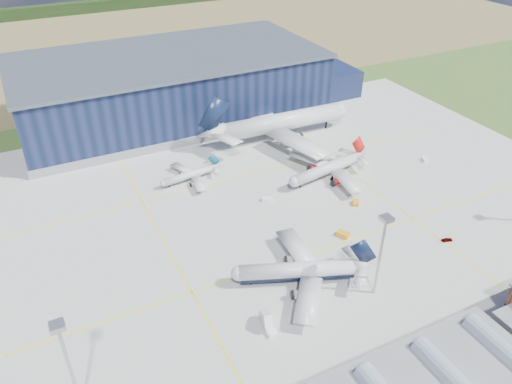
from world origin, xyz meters
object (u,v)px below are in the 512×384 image
object	(u,v)px
airliner_navy	(297,263)
gse_tug_c	(282,127)
gse_tug_a	(343,235)
airliner_regional	(188,172)
airstair	(266,322)
car_a	(447,240)
gse_cart_b	(267,199)
light_mast_center	(382,244)
gse_cart_a	(425,159)
airliner_widebody	(283,113)
light_mast_west	(66,354)
gse_tug_b	(356,203)
hangar	(177,88)
airliner_red	(326,164)

from	to	relation	value
airliner_navy	gse_tug_c	bearing A→B (deg)	-94.82
airliner_navy	gse_tug_a	xyz separation A→B (m)	(21.27, 10.17, -5.32)
airliner_regional	airstair	bearing A→B (deg)	78.10
airliner_navy	car_a	bearing A→B (deg)	-163.80
airliner_navy	gse_cart_b	world-z (taller)	airliner_navy
gse_tug_c	car_a	size ratio (longest dim) A/B	1.14
gse_tug_a	airliner_regional	bearing A→B (deg)	94.36
light_mast_center	gse_cart_a	distance (m)	75.29
light_mast_center	airliner_widebody	world-z (taller)	light_mast_center
light_mast_west	car_a	xyz separation A→B (m)	(101.15, 7.33, -14.91)
airliner_regional	gse_cart_b	xyz separation A→B (m)	(17.98, -22.06, -3.08)
airliner_regional	gse_tug_b	distance (m)	55.44
hangar	gse_tug_b	bearing A→B (deg)	-73.88
gse_cart_a	airliner_widebody	bearing A→B (deg)	152.55
light_mast_center	airliner_regional	size ratio (longest dim) A/B	1.02
hangar	light_mast_west	size ratio (longest dim) A/B	6.30
airliner_widebody	airliner_regional	bearing A→B (deg)	-159.18
gse_tug_c	airliner_red	bearing A→B (deg)	-117.98
light_mast_west	gse_cart_a	size ratio (longest dim) A/B	8.56
airliner_regional	gse_tug_a	xyz separation A→B (m)	(28.98, -47.96, -2.97)
airliner_widebody	car_a	distance (m)	78.90
gse_tug_c	gse_tug_a	bearing A→B (deg)	-124.65
gse_tug_c	car_a	xyz separation A→B (m)	(6.00, -84.67, -0.24)
gse_tug_b	airstair	size ratio (longest dim) A/B	0.62
airliner_red	gse_cart_a	distance (m)	39.65
airliner_navy	car_a	xyz separation A→B (m)	(46.20, -4.55, -5.52)
airstair	gse_tug_c	bearing A→B (deg)	70.74
light_mast_center	gse_tug_c	world-z (taller)	light_mast_center
hangar	car_a	distance (m)	124.07
gse_tug_c	car_a	world-z (taller)	gse_tug_c
airliner_navy	gse_tug_c	xyz separation A→B (m)	(40.20, 80.13, -5.28)
gse_tug_c	airliner_regional	bearing A→B (deg)	-174.85
gse_cart_a	gse_cart_b	world-z (taller)	gse_cart_b
gse_cart_a	gse_tug_c	size ratio (longest dim) A/B	0.76
hangar	airliner_red	distance (m)	78.22
gse_tug_c	gse_cart_b	xyz separation A→B (m)	(-29.94, -44.06, -0.16)
hangar	airliner_navy	distance (m)	113.34
light_mast_center	airliner_red	bearing A→B (deg)	69.61
gse_tug_b	car_a	distance (m)	29.08
gse_tug_b	hangar	bearing A→B (deg)	143.48
gse_cart_a	gse_tug_c	bearing A→B (deg)	144.90
airliner_navy	gse_cart_a	distance (m)	80.67
light_mast_west	gse_cart_b	xyz separation A→B (m)	(65.21, 47.94, -14.82)
gse_tug_a	gse_cart_b	xyz separation A→B (m)	(-11.01, 25.90, -0.12)
car_a	gse_cart_b	bearing A→B (deg)	56.43
light_mast_west	airliner_widebody	distance (m)	124.87
hangar	light_mast_center	world-z (taller)	hangar
gse_tug_b	light_mast_west	bearing A→B (deg)	-121.87
light_mast_west	airliner_navy	bearing A→B (deg)	12.19
light_mast_center	gse_tug_a	size ratio (longest dim) A/B	6.62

